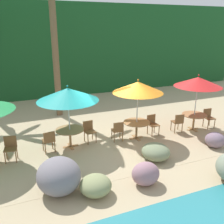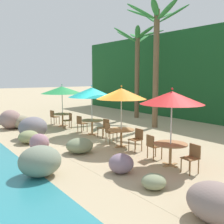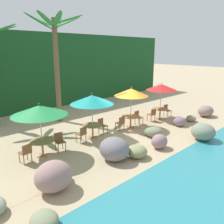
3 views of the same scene
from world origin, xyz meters
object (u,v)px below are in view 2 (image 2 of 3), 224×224
Objects in this scene: dining_table_teal at (92,123)px; chair_orange_inland at (110,131)px; umbrella_red at (172,98)px; chair_red_inland at (153,145)px; dining_table_red at (171,147)px; chair_teal_inland at (81,123)px; chair_green_inland at (54,116)px; palm_tree_second at (156,44)px; dining_table_orange at (121,132)px; umbrella_teal at (92,92)px; palm_tree_nearest at (137,56)px; chair_green_seaward at (69,119)px; umbrella_orange at (121,94)px; dining_table_green at (63,116)px; chair_orange_seaward at (137,138)px; umbrella_green at (62,90)px; chair_teal_seaward at (104,127)px; chair_red_seaward at (192,156)px.

chair_orange_inland reaches higher than dining_table_teal.
chair_red_inland is (-0.85, 0.02, -1.72)m from umbrella_red.
chair_teal_inland is at bearing 177.83° from dining_table_red.
palm_tree_second is at bearing 45.83° from chair_green_inland.
chair_orange_inland and chair_red_inland have the same top height.
chair_green_inland is 1.00× the size of chair_red_inland.
dining_table_teal is (3.86, 0.37, 0.10)m from chair_green_inland.
dining_table_teal is 1.00× the size of dining_table_orange.
palm_tree_nearest reaches higher than umbrella_teal.
palm_tree_second is at bearing 58.82° from chair_green_seaward.
umbrella_teal is 1.52m from dining_table_teal.
dining_table_teal is 0.43× the size of umbrella_orange.
chair_red_inland is at bearing -1.61° from dining_table_green.
chair_red_inland reaches higher than dining_table_red.
dining_table_red is at bearing -3.00° from umbrella_orange.
chair_orange_inland reaches higher than dining_table_red.
dining_table_teal is at bearing 177.87° from chair_orange_seaward.
umbrella_teal is 6.80m from palm_tree_nearest.
palm_tree_second reaches higher than chair_orange_inland.
chair_red_inland is at bearing 178.73° from dining_table_red.
chair_orange_seaward is at bearing 0.40° from umbrella_green.
dining_table_teal is 3.21m from umbrella_orange.
dining_table_green is 4.94m from chair_orange_inland.
umbrella_green reaches higher than dining_table_red.
chair_teal_seaward is at bearing -82.76° from palm_tree_second.
chair_teal_seaward is 4.83m from dining_table_red.
umbrella_red reaches higher than chair_orange_seaward.
chair_teal_seaward is 0.34× the size of umbrella_red.
chair_teal_seaward is 5.12m from umbrella_red.
chair_teal_inland is at bearing 178.48° from dining_table_orange.
umbrella_teal reaches higher than chair_red_inland.
chair_green_inland is 0.79× the size of dining_table_teal.
chair_orange_seaward and chair_red_inland have the same top height.
umbrella_teal is 2.26× the size of dining_table_red.
chair_teal_inland is (-0.84, -0.17, -0.10)m from dining_table_teal.
umbrella_orange reaches higher than dining_table_red.
chair_red_seaward is (8.65, -0.18, 0.00)m from chair_green_seaward.
umbrella_orange reaches higher than umbrella_teal.
chair_green_inland is at bearing -174.48° from umbrella_teal.
chair_teal_seaward and chair_teal_inland have the same top height.
chair_green_seaward is (0.85, -0.03, -0.10)m from dining_table_green.
umbrella_red is 2.32× the size of dining_table_red.
chair_orange_inland is at bearing -0.89° from umbrella_green.
umbrella_green is 2.23× the size of dining_table_red.
palm_tree_nearest is at bearing 91.16° from umbrella_green.
chair_red_inland is at bearing -0.17° from chair_green_inland.
dining_table_orange is at bearing 177.00° from dining_table_red.
umbrella_orange is (3.61, -0.10, 1.70)m from chair_teal_inland.
umbrella_green is 1.52m from dining_table_green.
chair_teal_inland is (3.02, 0.20, 0.00)m from chair_green_inland.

